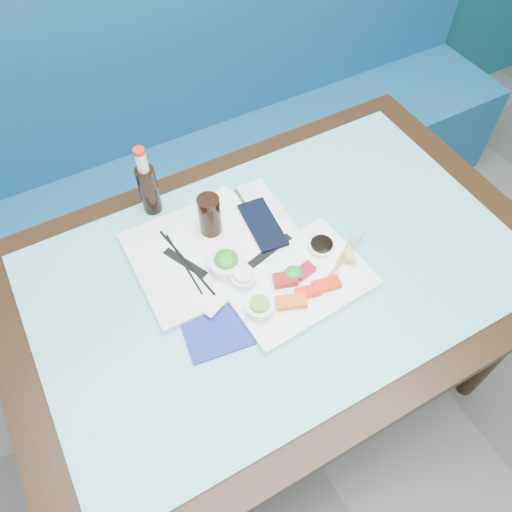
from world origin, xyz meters
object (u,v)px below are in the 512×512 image
dining_table (278,287)px  cola_bottle_body (149,190)px  seaweed_bowl (227,264)px  sashimi_plate (296,280)px  cola_glass (210,215)px  booth_bench (170,172)px  serving_tray (217,248)px  blue_napkin (215,327)px

dining_table → cola_bottle_body: (-0.20, 0.34, 0.17)m
seaweed_bowl → cola_bottle_body: size_ratio=0.62×
sashimi_plate → cola_glass: bearing=111.9°
booth_bench → cola_bottle_body: booth_bench is taller
serving_tray → seaweed_bowl: bearing=-97.1°
blue_napkin → serving_tray: bearing=62.2°
booth_bench → serving_tray: booth_bench is taller
seaweed_bowl → cola_glass: bearing=81.3°
booth_bench → cola_bottle_body: 0.70m
sashimi_plate → cola_bottle_body: cola_bottle_body is taller
serving_tray → seaweed_bowl: size_ratio=4.77×
cola_bottle_body → blue_napkin: size_ratio=0.98×
seaweed_bowl → cola_glass: cola_glass is taller
dining_table → cola_glass: (-0.10, 0.18, 0.17)m
cola_bottle_body → cola_glass: bearing=-57.3°
sashimi_plate → cola_glass: cola_glass is taller
dining_table → cola_glass: 0.27m
booth_bench → serving_tray: size_ratio=6.91×
cola_bottle_body → blue_napkin: bearing=-91.9°
booth_bench → cola_bottle_body: (-0.20, -0.50, 0.46)m
seaweed_bowl → booth_bench: bearing=81.3°
sashimi_plate → cola_bottle_body: size_ratio=2.36×
seaweed_bowl → sashimi_plate: bearing=-39.2°
dining_table → serving_tray: serving_tray is taller
dining_table → seaweed_bowl: bearing=155.9°
serving_tray → blue_napkin: (-0.11, -0.20, -0.01)m
booth_bench → cola_glass: booth_bench is taller
booth_bench → cola_bottle_body: bearing=-112.3°
serving_tray → seaweed_bowl: seaweed_bowl is taller
sashimi_plate → blue_napkin: 0.23m
cola_bottle_body → sashimi_plate: bearing=-61.4°
booth_bench → serving_tray: (-0.11, -0.71, 0.39)m
cola_bottle_body → serving_tray: bearing=-66.7°
booth_bench → cola_glass: size_ratio=25.07×
cola_glass → booth_bench: bearing=81.3°
booth_bench → blue_napkin: bearing=-103.4°
dining_table → seaweed_bowl: (-0.12, 0.05, 0.13)m
seaweed_bowl → blue_napkin: 0.16m
dining_table → booth_bench: bearing=90.0°
booth_bench → seaweed_bowl: bearing=-98.7°
sashimi_plate → seaweed_bowl: 0.18m
dining_table → blue_napkin: bearing=-161.6°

